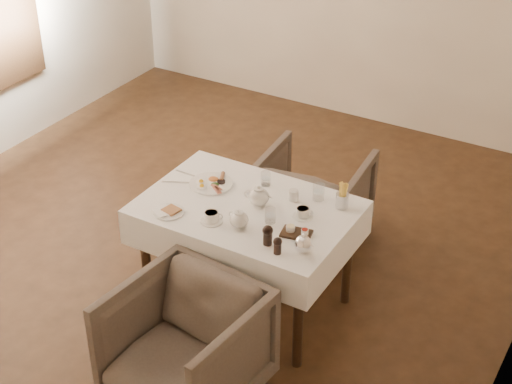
{
  "coord_description": "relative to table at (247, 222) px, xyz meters",
  "views": [
    {
      "loc": [
        2.71,
        -3.83,
        3.31
      ],
      "look_at": [
        0.68,
        -0.33,
        0.82
      ],
      "focal_mm": 55.0,
      "sensor_mm": 36.0,
      "label": 1
    }
  ],
  "objects": [
    {
      "name": "condiment_board",
      "position": [
        0.4,
        -0.12,
        0.13
      ],
      "size": [
        0.19,
        0.15,
        0.04
      ],
      "rotation": [
        0.0,
        0.0,
        0.19
      ],
      "color": "black",
      "rests_on": "table"
    },
    {
      "name": "glass_mid",
      "position": [
        0.21,
        -0.08,
        0.16
      ],
      "size": [
        0.09,
        0.09,
        0.09
      ],
      "primitive_type": "cylinder",
      "rotation": [
        0.0,
        0.0,
        -0.43
      ],
      "color": "silver",
      "rests_on": "table"
    },
    {
      "name": "fries_cup",
      "position": [
        0.5,
        0.28,
        0.19
      ],
      "size": [
        0.08,
        0.08,
        0.17
      ],
      "rotation": [
        0.0,
        0.0,
        -0.31
      ],
      "color": "silver",
      "rests_on": "table"
    },
    {
      "name": "creamer",
      "position": [
        0.21,
        0.2,
        0.15
      ],
      "size": [
        0.07,
        0.07,
        0.07
      ],
      "primitive_type": "cylinder",
      "rotation": [
        0.0,
        0.0,
        -0.17
      ],
      "color": "white",
      "rests_on": "table"
    },
    {
      "name": "cutlery_knife",
      "position": [
        -0.53,
        0.01,
        0.12
      ],
      "size": [
        0.18,
        0.09,
        0.0
      ],
      "primitive_type": "cube",
      "rotation": [
        0.0,
        0.0,
        2.0
      ],
      "color": "silver",
      "rests_on": "table"
    },
    {
      "name": "teapot_front",
      "position": [
        0.08,
        -0.22,
        0.18
      ],
      "size": [
        0.17,
        0.15,
        0.12
      ],
      "primitive_type": null,
      "rotation": [
        0.0,
        0.0,
        -0.23
      ],
      "color": "white",
      "rests_on": "table"
    },
    {
      "name": "cutlery_fork",
      "position": [
        -0.53,
        0.13,
        0.12
      ],
      "size": [
        0.18,
        0.02,
        0.0
      ],
      "primitive_type": "cube",
      "rotation": [
        0.0,
        0.0,
        1.55
      ],
      "color": "silver",
      "rests_on": "table"
    },
    {
      "name": "armchair_far",
      "position": [
        0.02,
        0.86,
        -0.3
      ],
      "size": [
        0.79,
        0.81,
        0.68
      ],
      "primitive_type": "imported",
      "rotation": [
        0.0,
        0.0,
        3.23
      ],
      "color": "#4D4038",
      "rests_on": "ground"
    },
    {
      "name": "glass_right",
      "position": [
        0.34,
        0.29,
        0.17
      ],
      "size": [
        0.09,
        0.09,
        0.1
      ],
      "primitive_type": "cylinder",
      "rotation": [
        0.0,
        0.0,
        -0.28
      ],
      "color": "silver",
      "rests_on": "table"
    },
    {
      "name": "table",
      "position": [
        0.0,
        0.0,
        0.0
      ],
      "size": [
        1.28,
        0.88,
        0.75
      ],
      "color": "black",
      "rests_on": "ground"
    },
    {
      "name": "teacup_far",
      "position": [
        0.35,
        0.06,
        0.14
      ],
      "size": [
        0.12,
        0.12,
        0.06
      ],
      "rotation": [
        0.0,
        0.0,
        0.25
      ],
      "color": "white",
      "rests_on": "table"
    },
    {
      "name": "glass_left",
      "position": [
        -0.03,
        0.27,
        0.16
      ],
      "size": [
        0.08,
        0.08,
        0.09
      ],
      "primitive_type": "cylinder",
      "rotation": [
        0.0,
        0.0,
        -0.29
      ],
      "color": "silver",
      "rests_on": "table"
    },
    {
      "name": "silver_pot",
      "position": [
        0.51,
        -0.25,
        0.18
      ],
      "size": [
        0.14,
        0.12,
        0.13
      ],
      "primitive_type": null,
      "rotation": [
        0.0,
        0.0,
        0.22
      ],
      "color": "white",
      "rests_on": "table"
    },
    {
      "name": "teapot_centre",
      "position": [
        0.06,
        0.05,
        0.19
      ],
      "size": [
        0.19,
        0.16,
        0.14
      ],
      "primitive_type": null,
      "rotation": [
        0.0,
        0.0,
        0.2
      ],
      "color": "white",
      "rests_on": "table"
    },
    {
      "name": "pepper_mill_right",
      "position": [
        0.39,
        -0.33,
        0.17
      ],
      "size": [
        0.05,
        0.05,
        0.1
      ],
      "primitive_type": null,
      "rotation": [
        0.0,
        0.0,
        0.02
      ],
      "color": "black",
      "rests_on": "table"
    },
    {
      "name": "side_plate",
      "position": [
        -0.37,
        -0.3,
        0.13
      ],
      "size": [
        0.2,
        0.19,
        0.02
      ],
      "rotation": [
        0.0,
        0.0,
        -0.39
      ],
      "color": "white",
      "rests_on": "table"
    },
    {
      "name": "pepper_mill_left",
      "position": [
        0.3,
        -0.28,
        0.18
      ],
      "size": [
        0.07,
        0.07,
        0.12
      ],
      "primitive_type": null,
      "rotation": [
        0.0,
        0.0,
        -0.24
      ],
      "color": "black",
      "rests_on": "table"
    },
    {
      "name": "breakfast_plate",
      "position": [
        -0.32,
        0.11,
        0.13
      ],
      "size": [
        0.28,
        0.28,
        0.03
      ],
      "rotation": [
        0.0,
        0.0,
        -0.01
      ],
      "color": "white",
      "rests_on": "table"
    },
    {
      "name": "teacup_near",
      "position": [
        -0.09,
        -0.25,
        0.15
      ],
      "size": [
        0.13,
        0.13,
        0.07
      ],
      "rotation": [
        0.0,
        0.0,
        0.41
      ],
      "color": "white",
      "rests_on": "table"
    },
    {
      "name": "armchair_near",
      "position": [
        0.11,
        -0.85,
        -0.29
      ],
      "size": [
        0.82,
        0.84,
        0.69
      ],
      "primitive_type": "imported",
      "rotation": [
        0.0,
        0.0,
        -0.11
      ],
      "color": "#4D4038",
      "rests_on": "ground"
    }
  ]
}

